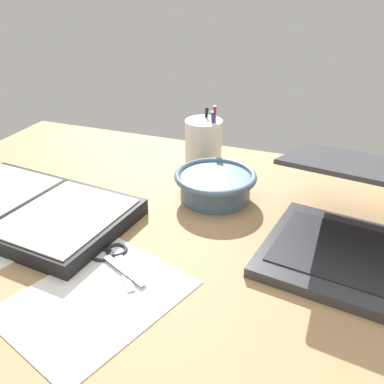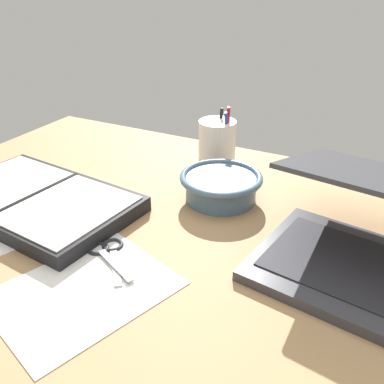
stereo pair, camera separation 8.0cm
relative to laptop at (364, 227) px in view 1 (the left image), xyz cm
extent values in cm
cube|color=tan|center=(-27.77, -10.24, -6.51)|extent=(140.00, 100.00, 2.00)
cube|color=#38383D|center=(-0.50, -3.31, -4.61)|extent=(33.37, 28.89, 1.80)
cube|color=#232328|center=(-0.50, -3.31, -3.59)|extent=(28.77, 21.52, 0.24)
cube|color=#38383D|center=(0.94, 6.18, 8.32)|extent=(33.30, 28.46, 6.25)
cube|color=silver|center=(0.87, 5.72, 8.22)|extent=(30.55, 25.61, 5.23)
cylinder|color=slate|center=(-29.73, 10.52, -2.92)|extent=(14.91, 14.91, 5.16)
torus|color=slate|center=(-29.73, 10.52, -0.34)|extent=(17.54, 17.54, 1.40)
cylinder|color=white|center=(-38.56, 28.09, -0.10)|extent=(9.30, 9.30, 10.82)
cylinder|color=black|center=(-39.05, 30.60, 1.70)|extent=(1.65, 0.97, 12.44)
cylinder|color=#233899|center=(-36.00, 28.18, 1.96)|extent=(0.91, 3.73, 12.79)
cylinder|color=#B21E1E|center=(-36.18, 29.02, 2.43)|extent=(1.66, 2.96, 13.85)
cube|color=black|center=(-61.72, -10.54, -3.94)|extent=(42.54, 28.36, 3.14)
cube|color=silver|center=(-52.02, -11.57, -2.22)|extent=(20.96, 23.98, 0.30)
cube|color=black|center=(-61.72, -10.54, -2.07)|extent=(3.13, 22.09, 0.30)
cube|color=#B7B7BC|center=(-35.64, -19.17, -4.91)|extent=(9.73, 5.42, 0.30)
cube|color=#B7B7BC|center=(-35.64, -19.17, -5.21)|extent=(7.57, 8.49, 0.30)
torus|color=#232328|center=(-41.41, -16.47, -5.21)|extent=(3.90, 3.90, 0.70)
torus|color=#232328|center=(-39.81, -14.35, -5.21)|extent=(3.90, 3.90, 0.70)
cube|color=white|center=(-36.69, -25.99, -5.43)|extent=(27.72, 31.26, 0.16)
camera|label=1|loc=(-5.80, -67.10, 39.14)|focal=40.00mm
camera|label=2|loc=(1.50, -63.87, 39.14)|focal=40.00mm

